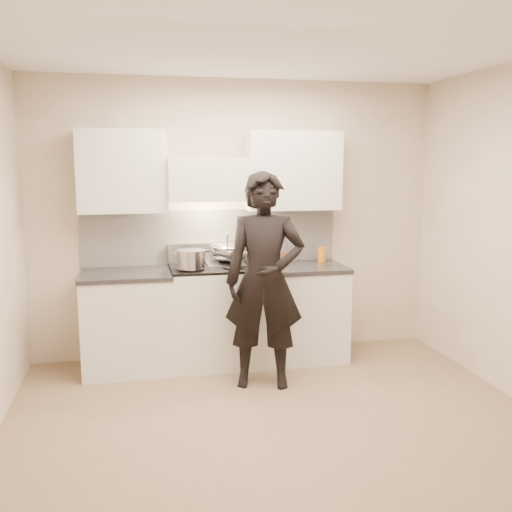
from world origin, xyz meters
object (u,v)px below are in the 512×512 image
(utensil_crock, at_px, (261,255))
(wok, at_px, (230,251))
(stove, at_px, (212,315))
(person, at_px, (265,281))
(counter_right, at_px, (296,312))

(utensil_crock, bearing_deg, wok, -171.25)
(stove, xyz_separation_m, wok, (0.20, 0.11, 0.59))
(stove, bearing_deg, person, -59.29)
(counter_right, distance_m, wok, 0.88)
(wok, xyz_separation_m, utensil_crock, (0.32, 0.05, -0.05))
(stove, bearing_deg, utensil_crock, 16.80)
(wok, height_order, utensil_crock, wok)
(stove, relative_size, utensil_crock, 3.13)
(stove, relative_size, wok, 1.95)
(stove, height_order, wok, wok)
(counter_right, bearing_deg, utensil_crock, 153.74)
(wok, bearing_deg, counter_right, -9.63)
(wok, bearing_deg, stove, -151.81)
(wok, distance_m, person, 0.77)
(counter_right, xyz_separation_m, wok, (-0.63, 0.11, 0.61))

